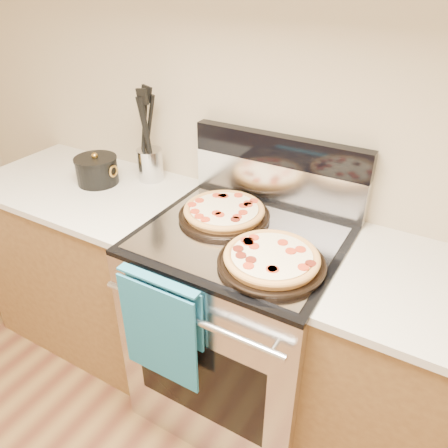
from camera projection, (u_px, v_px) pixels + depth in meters
The scene contains 15 objects.
wall_back at pixel (287, 100), 1.70m from camera, with size 4.00×4.00×0.00m, color #BEAC89.
range_body at pixel (240, 325), 1.91m from camera, with size 0.76×0.68×0.90m, color #B7B7BC.
oven_window at pixel (198, 380), 1.66m from camera, with size 0.56×0.01×0.40m, color black.
cooktop at pixel (242, 237), 1.67m from camera, with size 0.76×0.68×0.02m, color black.
backsplash_lower at pixel (277, 183), 1.85m from camera, with size 0.76×0.06×0.18m, color silver.
backsplash_upper at pixel (279, 150), 1.77m from camera, with size 0.76×0.06×0.12m, color black.
oven_handle at pixel (189, 318), 1.45m from camera, with size 0.03×0.03×0.70m, color silver.
dish_towel at pixel (162, 327), 1.55m from camera, with size 0.32×0.05×0.42m, color #195D7D, non-canonical shape.
foil_sheet at pixel (239, 238), 1.64m from camera, with size 0.70×0.55×0.01m, color gray.
cabinet_left at pixel (97, 264), 2.31m from camera, with size 1.00×0.62×0.88m, color brown.
countertop_left at pixel (82, 187), 2.08m from camera, with size 1.02×0.64×0.03m, color beige.
pepperoni_pizza_back at pixel (224, 212), 1.75m from camera, with size 0.36×0.36×0.05m, color #C8833D, non-canonical shape.
pepperoni_pizza_front at pixel (272, 259), 1.47m from camera, with size 0.36×0.36×0.05m, color #C8833D, non-canonical shape.
utensil_crock at pixel (150, 165), 2.08m from camera, with size 0.12×0.12×0.15m, color silver.
saucepan at pixel (97, 171), 2.05m from camera, with size 0.19×0.19×0.12m, color black.
Camera 1 is at (0.64, 0.40, 1.81)m, focal length 35.00 mm.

